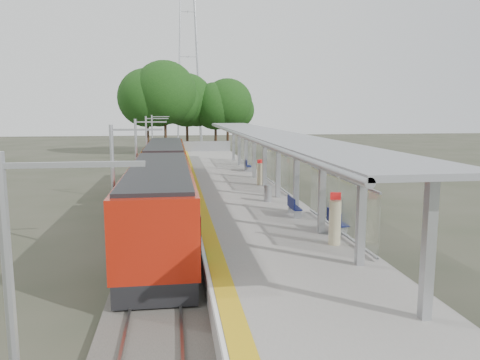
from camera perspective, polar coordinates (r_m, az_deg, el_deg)
name	(u,v)px	position (r m, az deg, el deg)	size (l,w,h in m)	color
ground	(318,326)	(13.86, 9.43, -17.11)	(200.00, 200.00, 0.00)	#474438
trackbed	(166,196)	(32.43, -9.06, -1.96)	(3.00, 70.00, 0.24)	#59544C
platform	(231,189)	(32.59, -1.14, -1.12)	(6.00, 50.00, 1.00)	gray
tactile_strip	(194,183)	(32.30, -5.63, -0.33)	(0.60, 50.00, 0.02)	gold
end_fence	(206,146)	(57.14, -4.19, 4.14)	(6.00, 0.10, 1.20)	#9EA0A5
train	(163,179)	(27.05, -9.31, 0.10)	(2.74, 27.60, 3.62)	black
canopy	(264,139)	(28.66, 2.97, 4.99)	(3.27, 38.00, 3.66)	#9EA0A5
pylon	(188,34)	(85.93, -6.37, 17.22)	(8.00, 4.00, 38.00)	#9EA0A5
tree_cluster	(183,99)	(64.48, -6.92, 9.77)	(18.25, 11.49, 12.35)	#382316
catenary_masts	(138,157)	(31.13, -12.37, 2.71)	(2.08, 48.16, 5.40)	#9EA0A5
bench_near	(336,221)	(19.51, 11.65, -4.90)	(0.52, 1.40, 0.94)	#0F164D
bench_mid	(293,206)	(22.24, 6.50, -3.15)	(0.41, 1.34, 0.92)	#0F164D
bench_far	(248,165)	(38.42, 0.94, 1.85)	(0.56, 1.40, 0.93)	#0F164D
info_pillar_near	(335,222)	(17.75, 11.49, -5.04)	(0.44, 0.44, 1.97)	#C7BB91
info_pillar_far	(260,174)	(31.28, 2.41, 0.76)	(0.38, 0.38, 1.70)	#C7BB91
litter_bin	(268,193)	(25.62, 3.43, -1.62)	(0.45, 0.45, 0.91)	#9EA0A5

